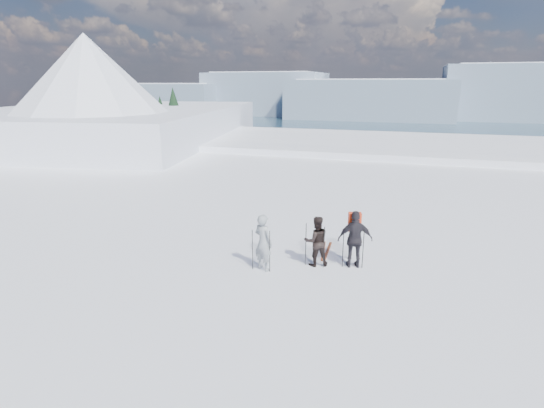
# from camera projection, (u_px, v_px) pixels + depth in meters

# --- Properties ---
(lake_basin) EXTENTS (820.00, 820.00, 71.62)m
(lake_basin) POSITION_uv_depth(u_px,v_px,m) (385.00, 216.00, 39.48)
(lake_basin) COLOR white
(lake_basin) RESTS_ON ground
(far_mountain_range) EXTENTS (770.00, 110.00, 53.00)m
(far_mountain_range) POSITION_uv_depth(u_px,v_px,m) (443.00, 96.00, 419.36)
(far_mountain_range) COLOR slate
(far_mountain_range) RESTS_ON ground
(near_ridge) EXTENTS (31.37, 35.68, 25.62)m
(near_ridge) POSITION_uv_depth(u_px,v_px,m) (134.00, 169.00, 45.90)
(near_ridge) COLOR white
(near_ridge) RESTS_ON ground
(skier_grey) EXTENTS (0.76, 0.65, 1.76)m
(skier_grey) POSITION_uv_depth(u_px,v_px,m) (263.00, 242.00, 12.72)
(skier_grey) COLOR gray
(skier_grey) RESTS_ON ground
(skier_dark) EXTENTS (0.96, 0.88, 1.59)m
(skier_dark) POSITION_uv_depth(u_px,v_px,m) (316.00, 241.00, 13.05)
(skier_dark) COLOR black
(skier_dark) RESTS_ON ground
(skier_pack) EXTENTS (1.13, 0.71, 1.80)m
(skier_pack) POSITION_uv_depth(u_px,v_px,m) (355.00, 239.00, 12.90)
(skier_pack) COLOR black
(skier_pack) RESTS_ON ground
(backpack) EXTENTS (0.43, 0.31, 0.58)m
(backpack) POSITION_uv_depth(u_px,v_px,m) (356.00, 200.00, 12.82)
(backpack) COLOR red
(backpack) RESTS_ON skier_pack
(ski_poles) EXTENTS (3.20, 1.15, 1.37)m
(ski_poles) POSITION_uv_depth(u_px,v_px,m) (309.00, 248.00, 12.88)
(ski_poles) COLOR black
(ski_poles) RESTS_ON ground
(skis_loose) EXTENTS (0.40, 1.70, 0.03)m
(skis_loose) POSITION_uv_depth(u_px,v_px,m) (325.00, 251.00, 14.32)
(skis_loose) COLOR black
(skis_loose) RESTS_ON ground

